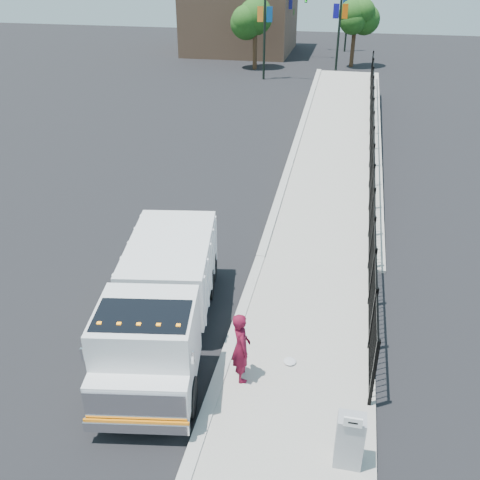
# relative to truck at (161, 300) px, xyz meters

# --- Properties ---
(ground) EXTENTS (120.00, 120.00, 0.00)m
(ground) POSITION_rel_truck_xyz_m (1.76, 0.72, -1.35)
(ground) COLOR black
(ground) RESTS_ON ground
(sidewalk) EXTENTS (3.55, 12.00, 0.12)m
(sidewalk) POSITION_rel_truck_xyz_m (3.69, -1.28, -1.29)
(sidewalk) COLOR #9E998E
(sidewalk) RESTS_ON ground
(curb) EXTENTS (0.30, 12.00, 0.16)m
(curb) POSITION_rel_truck_xyz_m (1.76, -1.28, -1.27)
(curb) COLOR #ADAAA3
(curb) RESTS_ON ground
(ramp) EXTENTS (3.95, 24.06, 3.19)m
(ramp) POSITION_rel_truck_xyz_m (3.89, 16.72, -1.35)
(ramp) COLOR #9E998E
(ramp) RESTS_ON ground
(iron_fence) EXTENTS (0.10, 28.00, 1.80)m
(iron_fence) POSITION_rel_truck_xyz_m (5.31, 12.72, -0.45)
(iron_fence) COLOR black
(iron_fence) RESTS_ON ground
(truck) EXTENTS (3.33, 7.26, 2.39)m
(truck) POSITION_rel_truck_xyz_m (0.00, 0.00, 0.00)
(truck) COLOR black
(truck) RESTS_ON ground
(worker) EXTENTS (0.67, 0.79, 1.84)m
(worker) POSITION_rel_truck_xyz_m (2.28, -1.01, -0.30)
(worker) COLOR maroon
(worker) RESTS_ON sidewalk
(utility_cabinet) EXTENTS (0.55, 0.40, 1.25)m
(utility_cabinet) POSITION_rel_truck_xyz_m (4.86, -2.96, -0.60)
(utility_cabinet) COLOR gray
(utility_cabinet) RESTS_ON sidewalk
(arrow_sign) EXTENTS (0.35, 0.04, 0.22)m
(arrow_sign) POSITION_rel_truck_xyz_m (4.86, -3.18, 0.13)
(arrow_sign) COLOR white
(arrow_sign) RESTS_ON utility_cabinet
(debris) EXTENTS (0.32, 0.32, 0.08)m
(debris) POSITION_rel_truck_xyz_m (3.37, -0.26, -1.19)
(debris) COLOR silver
(debris) RESTS_ON sidewalk
(light_pole_0) EXTENTS (3.77, 0.22, 8.00)m
(light_pole_0) POSITION_rel_truck_xyz_m (-2.52, 32.36, 3.02)
(light_pole_0) COLOR black
(light_pole_0) RESTS_ON ground
(light_pole_1) EXTENTS (3.78, 0.22, 8.00)m
(light_pole_1) POSITION_rel_truck_xyz_m (2.36, 35.73, 3.02)
(light_pole_1) COLOR black
(light_pole_1) RESTS_ON ground
(light_pole_2) EXTENTS (3.77, 0.22, 8.00)m
(light_pole_2) POSITION_rel_truck_xyz_m (-2.19, 42.13, 3.02)
(light_pole_2) COLOR black
(light_pole_2) RESTS_ON ground
(light_pole_3) EXTENTS (3.78, 0.22, 8.00)m
(light_pole_3) POSITION_rel_truck_xyz_m (2.71, 46.72, 3.02)
(light_pole_3) COLOR black
(light_pole_3) RESTS_ON ground
(tree_0) EXTENTS (2.99, 2.99, 5.49)m
(tree_0) POSITION_rel_truck_xyz_m (-4.23, 36.13, 2.62)
(tree_0) COLOR #382314
(tree_0) RESTS_ON ground
(tree_1) EXTENTS (2.31, 2.31, 5.15)m
(tree_1) POSITION_rel_truck_xyz_m (3.86, 39.00, 2.57)
(tree_1) COLOR #382314
(tree_1) RESTS_ON ground
(tree_2) EXTENTS (2.64, 2.64, 5.32)m
(tree_2) POSITION_rel_truck_xyz_m (-3.67, 47.10, 2.60)
(tree_2) COLOR #382314
(tree_2) RESTS_ON ground
(building) EXTENTS (10.00, 10.00, 8.00)m
(building) POSITION_rel_truck_xyz_m (-7.24, 44.72, 2.65)
(building) COLOR #8C664C
(building) RESTS_ON ground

